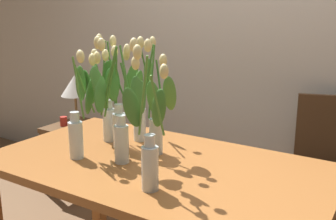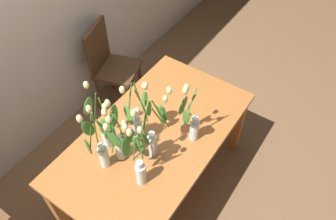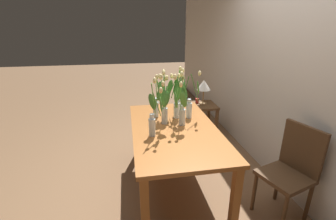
# 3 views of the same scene
# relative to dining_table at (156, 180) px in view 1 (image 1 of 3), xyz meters

# --- Properties ---
(room_wall_rear) EXTENTS (9.00, 0.10, 2.70)m
(room_wall_rear) POSITION_rel_dining_table_xyz_m (0.00, 1.27, 0.70)
(room_wall_rear) COLOR beige
(room_wall_rear) RESTS_ON ground
(dining_table) EXTENTS (1.60, 0.90, 0.74)m
(dining_table) POSITION_rel_dining_table_xyz_m (0.00, 0.00, 0.00)
(dining_table) COLOR #A3602D
(dining_table) RESTS_ON ground
(tulip_vase_0) EXTENTS (0.14, 0.25, 0.56)m
(tulip_vase_0) POSITION_rel_dining_table_xyz_m (-0.26, 0.23, 0.28)
(tulip_vase_0) COLOR silver
(tulip_vase_0) RESTS_ON dining_table
(tulip_vase_1) EXTENTS (0.14, 0.16, 0.52)m
(tulip_vase_1) POSITION_rel_dining_table_xyz_m (-0.35, -0.12, 0.30)
(tulip_vase_1) COLOR silver
(tulip_vase_1) RESTS_ON dining_table
(tulip_vase_2) EXTENTS (0.17, 0.20, 0.52)m
(tulip_vase_2) POSITION_rel_dining_table_xyz_m (-0.31, 0.06, 0.30)
(tulip_vase_2) COLOR silver
(tulip_vase_2) RESTS_ON dining_table
(tulip_vase_3) EXTENTS (0.25, 0.19, 0.58)m
(tulip_vase_3) POSITION_rel_dining_table_xyz_m (-0.38, 0.14, 0.32)
(tulip_vase_3) COLOR silver
(tulip_vase_3) RESTS_ON dining_table
(tulip_vase_4) EXTENTS (0.30, 0.13, 0.59)m
(tulip_vase_4) POSITION_rel_dining_table_xyz_m (-0.14, -0.09, 0.33)
(tulip_vase_4) COLOR silver
(tulip_vase_4) RESTS_ON dining_table
(tulip_vase_5) EXTENTS (0.22, 0.15, 0.57)m
(tulip_vase_5) POSITION_rel_dining_table_xyz_m (-0.06, 0.08, 0.30)
(tulip_vase_5) COLOR silver
(tulip_vase_5) RESTS_ON dining_table
(tulip_vase_6) EXTENTS (0.17, 0.15, 0.57)m
(tulip_vase_6) POSITION_rel_dining_table_xyz_m (0.12, -0.23, 0.27)
(tulip_vase_6) COLOR silver
(tulip_vase_6) RESTS_ON dining_table
(dining_chair) EXTENTS (0.50, 0.50, 0.93)m
(dining_chair) POSITION_rel_dining_table_xyz_m (0.60, 1.00, -0.12)
(dining_chair) COLOR #4C331E
(dining_chair) RESTS_ON ground
(side_table) EXTENTS (0.44, 0.44, 0.55)m
(side_table) POSITION_rel_dining_table_xyz_m (-1.22, 0.71, -0.22)
(side_table) COLOR brown
(side_table) RESTS_ON ground
(table_lamp) EXTENTS (0.22, 0.22, 0.40)m
(table_lamp) POSITION_rel_dining_table_xyz_m (-1.25, 0.73, 0.21)
(table_lamp) COLOR olive
(table_lamp) RESTS_ON side_table
(pillar_candle) EXTENTS (0.06, 0.06, 0.07)m
(pillar_candle) POSITION_rel_dining_table_xyz_m (-1.31, 0.65, -0.06)
(pillar_candle) COLOR #B72D23
(pillar_candle) RESTS_ON side_table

